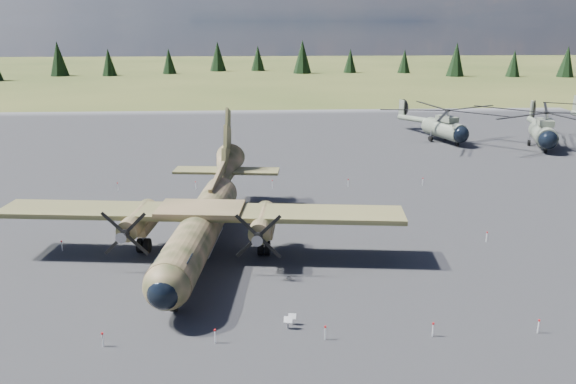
{
  "coord_description": "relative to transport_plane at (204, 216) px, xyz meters",
  "views": [
    {
      "loc": [
        -1.58,
        -40.47,
        16.77
      ],
      "look_at": [
        0.84,
        2.0,
        3.81
      ],
      "focal_mm": 35.0,
      "sensor_mm": 36.0,
      "label": 1
    }
  ],
  "objects": [
    {
      "name": "helicopter_near",
      "position": [
        31.01,
        38.47,
        0.63
      ],
      "size": [
        24.07,
        24.43,
        4.83
      ],
      "rotation": [
        0.0,
        0.0,
        0.32
      ],
      "color": "slate",
      "rests_on": "ground"
    },
    {
      "name": "treeline",
      "position": [
        6.47,
        1.96,
        2.02
      ],
      "size": [
        328.61,
        328.18,
        10.9
      ],
      "color": "black",
      "rests_on": "ground"
    },
    {
      "name": "ground",
      "position": [
        5.63,
        0.53,
        -2.8
      ],
      "size": [
        500.0,
        500.0,
        0.0
      ],
      "primitive_type": "plane",
      "color": "brown",
      "rests_on": "ground"
    },
    {
      "name": "barrier_fence",
      "position": [
        5.17,
        0.45,
        -2.29
      ],
      "size": [
        33.12,
        29.62,
        0.85
      ],
      "color": "silver",
      "rests_on": "ground"
    },
    {
      "name": "info_placard_left",
      "position": [
        5.92,
        -11.26,
        -2.33
      ],
      "size": [
        0.47,
        0.26,
        0.71
      ],
      "rotation": [
        0.0,
        0.0,
        -0.16
      ],
      "color": "gray",
      "rests_on": "ground"
    },
    {
      "name": "transport_plane",
      "position": [
        0.0,
        0.0,
        0.0
      ],
      "size": [
        29.59,
        26.76,
        9.73
      ],
      "rotation": [
        0.0,
        0.0,
        -0.11
      ],
      "color": "#383E21",
      "rests_on": "ground"
    },
    {
      "name": "info_placard_right",
      "position": [
        5.66,
        -11.73,
        -2.28
      ],
      "size": [
        0.53,
        0.33,
        0.78
      ],
      "rotation": [
        0.0,
        0.0,
        -0.25
      ],
      "color": "gray",
      "rests_on": "ground"
    },
    {
      "name": "apron",
      "position": [
        5.63,
        10.53,
        -2.8
      ],
      "size": [
        120.0,
        120.0,
        0.04
      ],
      "primitive_type": "cube",
      "color": "#57585C",
      "rests_on": "ground"
    },
    {
      "name": "helicopter_mid",
      "position": [
        43.29,
        33.8,
        0.84
      ],
      "size": [
        25.34,
        25.63,
        5.12
      ],
      "rotation": [
        0.0,
        0.0,
        -0.31
      ],
      "color": "slate",
      "rests_on": "ground"
    }
  ]
}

